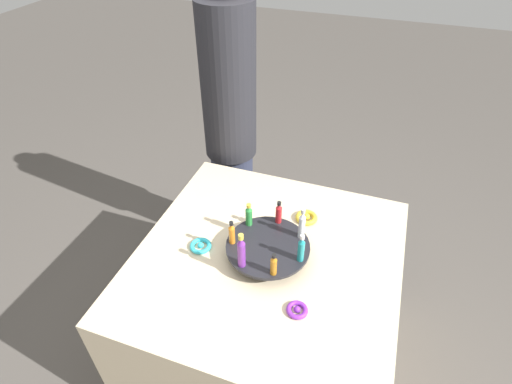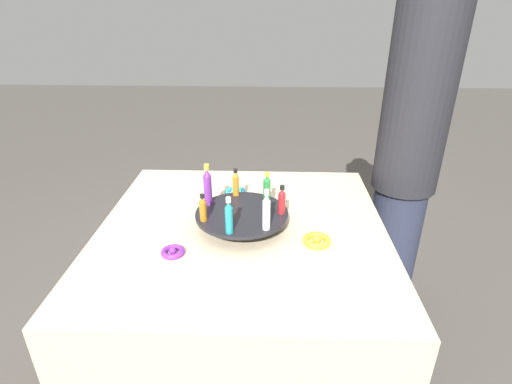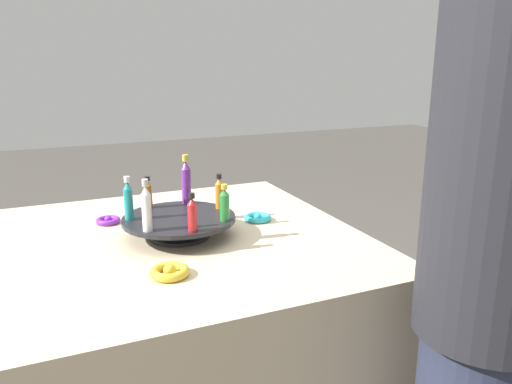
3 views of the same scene
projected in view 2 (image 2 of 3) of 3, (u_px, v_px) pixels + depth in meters
The scene contains 14 objects.
ground_plane at pixel (245, 369), 1.70m from camera, with size 12.00×12.00×0.00m, color #4C4742.
party_table at pixel (243, 305), 1.55m from camera, with size 1.00×1.00×0.70m.
display_stand at pixel (242, 217), 1.37m from camera, with size 0.32×0.32×0.06m.
bottle_purple at pixel (208, 186), 1.39m from camera, with size 0.03×0.03×0.15m.
bottle_amber at pixel (203, 209), 1.30m from camera, with size 0.02×0.02×0.10m.
bottle_teal at pixel (229, 217), 1.22m from camera, with size 0.02×0.02×0.12m.
bottle_clear at pixel (266, 211), 1.24m from camera, with size 0.03×0.03×0.14m.
bottle_red at pixel (282, 201), 1.34m from camera, with size 0.02×0.02×0.10m.
bottle_green at pixel (267, 187), 1.44m from camera, with size 0.03×0.03×0.10m.
bottle_orange at pixel (236, 183), 1.46m from camera, with size 0.02×0.02×0.10m.
ribbon_bow_purple at pixel (173, 252), 1.24m from camera, with size 0.07×0.07×0.02m.
ribbon_bow_gold at pixel (317, 240), 1.30m from camera, with size 0.09×0.09×0.03m.
ribbon_bow_teal at pixel (235, 192), 1.62m from camera, with size 0.09×0.09×0.02m.
person_figure at pixel (408, 157), 1.71m from camera, with size 0.27×0.27×1.60m.
Camera 2 is at (0.09, -1.19, 1.42)m, focal length 28.00 mm.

